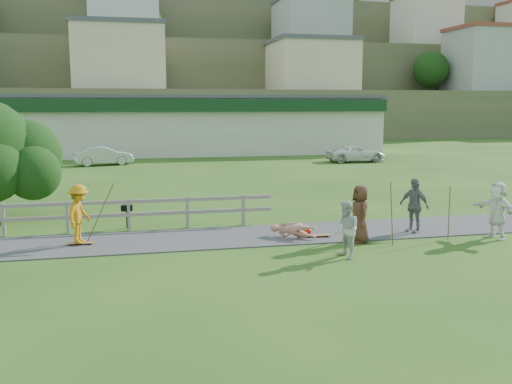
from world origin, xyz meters
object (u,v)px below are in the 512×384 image
skater_fallen (293,230)px  spectator_d (497,210)px  spectator_b (414,206)px  spectator_a (346,230)px  spectator_c (360,214)px  bbq (127,217)px  skater_rider (79,217)px  car_white (356,154)px  car_silver (103,156)px

skater_fallen → spectator_d: bearing=-63.8°
skater_fallen → spectator_b: bearing=-52.4°
skater_fallen → spectator_a: spectator_a is taller
spectator_c → skater_fallen: bearing=-116.4°
spectator_a → bbq: bearing=-143.7°
spectator_b → spectator_a: bearing=-81.3°
spectator_d → spectator_b: bearing=-132.4°
skater_rider → car_white: bearing=-19.7°
spectator_d → spectator_a: bearing=-89.5°
spectator_c → car_white: (9.84, 23.81, -0.29)m
spectator_b → skater_fallen: bearing=-119.0°
spectator_c → spectator_b: bearing=110.2°
spectator_d → skater_fallen: bearing=-113.9°
car_silver → car_white: (18.50, -1.80, -0.05)m
spectator_c → bbq: 8.02m
spectator_a → car_silver: 28.29m
spectator_d → car_white: spectator_d is taller
skater_fallen → spectator_a: bearing=-124.2°
spectator_c → car_silver: bearing=-161.3°
skater_rider → bbq: bearing=-12.3°
skater_fallen → car_silver: size_ratio=0.37×
spectator_b → skater_rider: bearing=-120.9°
spectator_b → car_silver: 27.08m
skater_fallen → spectator_d: spectator_d is taller
skater_fallen → spectator_c: 2.21m
spectator_d → car_white: size_ratio=0.42×
car_white → car_silver: bearing=84.2°
spectator_a → car_white: spectator_a is taller
spectator_b → spectator_d: bearing=31.1°
car_white → bbq: bearing=139.7°
spectator_b → car_white: bearing=134.3°
car_silver → spectator_d: bearing=-165.5°
spectator_d → skater_rider: bearing=-109.7°
skater_fallen → bbq: (-5.19, 2.79, 0.13)m
skater_rider → skater_fallen: size_ratio=1.18×
skater_rider → car_white: skater_rider is taller
spectator_a → car_silver: bearing=-176.2°
spectator_c → spectator_d: 4.50m
spectator_d → spectator_c: bearing=-107.5°
spectator_c → car_white: spectator_c is taller
car_silver → bbq: size_ratio=4.96×
bbq → spectator_c: bearing=-21.0°
car_silver → bbq: (1.57, -21.88, -0.26)m
car_silver → car_white: 18.58m
spectator_d → car_white: 24.91m
skater_rider → spectator_d: bearing=-79.0°
car_silver → skater_rider: bearing=168.2°
skater_fallen → spectator_b: 4.23m
spectator_a → spectator_d: (5.59, 1.15, 0.12)m
skater_fallen → spectator_d: 6.56m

